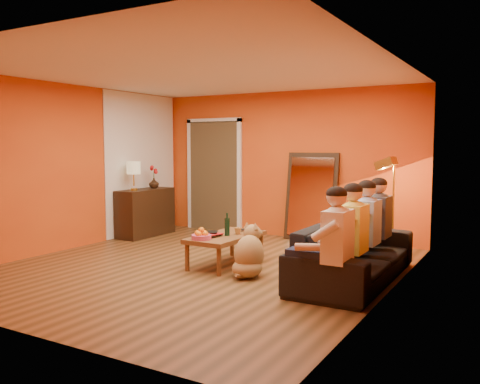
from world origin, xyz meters
The scene contains 27 objects.
room_shell centered at (0.00, 0.37, 1.30)m, with size 5.00×5.50×2.60m.
white_accent centered at (-2.48, 1.75, 1.30)m, with size 0.02×1.90×2.58m, color white.
doorway_recess centered at (-1.50, 2.83, 1.05)m, with size 1.06×0.30×2.10m, color #3F2D19.
door_jamb_left centered at (-2.07, 2.71, 1.05)m, with size 0.08×0.06×2.20m, color white.
door_jamb_right centered at (-0.93, 2.71, 1.05)m, with size 0.08×0.06×2.20m, color white.
door_header centered at (-1.50, 2.71, 2.12)m, with size 1.22×0.06×0.08m, color white.
mirror_frame centered at (0.55, 2.63, 0.76)m, with size 0.92×0.06×1.52m, color black.
mirror_glass centered at (0.55, 2.59, 0.76)m, with size 0.78×0.02×1.36m, color white.
sideboard centered at (-2.24, 1.55, 0.42)m, with size 0.44×1.18×0.85m, color black.
table_lamp centered at (-2.24, 1.25, 1.10)m, with size 0.24×0.24×0.51m, color beige, non-canonical shape.
sofa centered at (2.00, 0.42, 0.34)m, with size 0.92×2.36×0.69m, color black.
coffee_table centered at (0.23, 0.32, 0.21)m, with size 0.62×1.22×0.42m, color brown, non-canonical shape.
floor_lamp centered at (2.10, 1.95, 0.72)m, with size 0.30×0.24×1.44m, color gold, non-canonical shape.
dog centered at (0.81, -0.07, 0.34)m, with size 0.37×0.57×0.67m, color #A9804C, non-canonical shape.
person_far_left centered at (2.13, -0.58, 0.61)m, with size 0.70×0.44×1.22m, color silver, non-canonical shape.
person_mid_left centered at (2.13, -0.03, 0.61)m, with size 0.70×0.44×1.22m, color #F2E450, non-canonical shape.
person_mid_right centered at (2.13, 0.52, 0.61)m, with size 0.70×0.44×1.22m, color #96B1E9, non-canonical shape.
person_far_right centered at (2.13, 1.07, 0.61)m, with size 0.70×0.44×1.22m, color #353439, non-canonical shape.
fruit_bowl centered at (0.13, -0.13, 0.50)m, with size 0.26×0.26×0.16m, color #CA476C, non-canonical shape.
wine_bottle centered at (0.28, 0.27, 0.58)m, with size 0.07×0.07×0.31m, color black.
tumbler centered at (0.35, 0.44, 0.47)m, with size 0.10×0.10×0.09m, color #B27F3F.
laptop centered at (0.41, 0.67, 0.43)m, with size 0.33×0.21×0.03m, color black.
book_lower centered at (0.05, 0.12, 0.43)m, with size 0.18×0.24×0.02m, color black.
book_mid centered at (0.06, 0.13, 0.45)m, with size 0.18×0.25×0.02m, color red.
book_upper centered at (0.05, 0.11, 0.47)m, with size 0.15×0.20×0.02m, color black.
vase centered at (-2.24, 1.80, 0.94)m, with size 0.18×0.18×0.19m, color black.
flowers centered at (-2.24, 1.80, 1.18)m, with size 0.17×0.17×0.42m, color red, non-canonical shape.
Camera 1 is at (3.82, -5.55, 1.64)m, focal length 38.00 mm.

